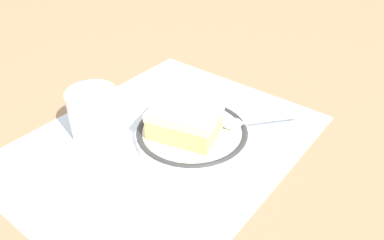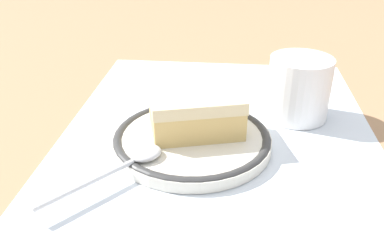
# 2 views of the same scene
# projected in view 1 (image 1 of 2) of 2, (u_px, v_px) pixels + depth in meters

# --- Properties ---
(ground_plane) EXTENTS (2.40, 2.40, 0.00)m
(ground_plane) POSITION_uv_depth(u_px,v_px,m) (162.00, 143.00, 0.58)
(ground_plane) COLOR #9E7551
(placemat) EXTENTS (0.46, 0.37, 0.00)m
(placemat) POSITION_uv_depth(u_px,v_px,m) (162.00, 142.00, 0.58)
(placemat) COLOR silver
(placemat) RESTS_ON ground_plane
(plate) EXTENTS (0.18, 0.18, 0.02)m
(plate) POSITION_uv_depth(u_px,v_px,m) (192.00, 133.00, 0.59)
(plate) COLOR silver
(plate) RESTS_ON placemat
(cake_slice) EXTENTS (0.10, 0.12, 0.05)m
(cake_slice) POSITION_uv_depth(u_px,v_px,m) (185.00, 122.00, 0.56)
(cake_slice) COLOR #DBB76B
(cake_slice) RESTS_ON plate
(spoon) EXTENTS (0.12, 0.10, 0.01)m
(spoon) POSITION_uv_depth(u_px,v_px,m) (242.00, 122.00, 0.60)
(spoon) COLOR silver
(spoon) RESTS_ON plate
(cup) EXTENTS (0.08, 0.08, 0.08)m
(cup) POSITION_uv_depth(u_px,v_px,m) (95.00, 116.00, 0.58)
(cup) COLOR white
(cup) RESTS_ON placemat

